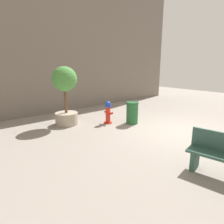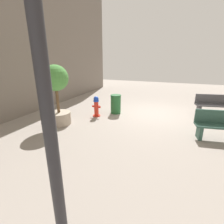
# 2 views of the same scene
# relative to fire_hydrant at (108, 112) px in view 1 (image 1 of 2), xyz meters

# --- Properties ---
(ground_plane) EXTENTS (23.40, 23.40, 0.00)m
(ground_plane) POSITION_rel_fire_hydrant_xyz_m (-2.44, -1.36, -0.47)
(ground_plane) COLOR gray
(building_facade_right) EXTENTS (0.70, 18.00, 7.31)m
(building_facade_right) POSITION_rel_fire_hydrant_xyz_m (3.50, 1.34, 3.19)
(building_facade_right) COLOR slate
(building_facade_right) RESTS_ON ground_plane
(fire_hydrant) EXTENTS (0.42, 0.40, 0.93)m
(fire_hydrant) POSITION_rel_fire_hydrant_xyz_m (0.00, 0.00, 0.00)
(fire_hydrant) COLOR red
(fire_hydrant) RESTS_ON ground_plane
(planter_tree) EXTENTS (0.97, 0.97, 2.31)m
(planter_tree) POSITION_rel_fire_hydrant_xyz_m (0.96, 1.38, 0.88)
(planter_tree) COLOR tan
(planter_tree) RESTS_ON ground_plane
(trash_bin) EXTENTS (0.50, 0.50, 0.89)m
(trash_bin) POSITION_rel_fire_hydrant_xyz_m (-0.66, -0.74, -0.02)
(trash_bin) COLOR #266633
(trash_bin) RESTS_ON ground_plane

